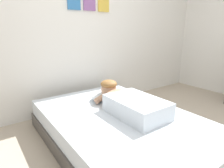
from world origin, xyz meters
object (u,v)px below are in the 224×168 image
at_px(bed, 121,130).
at_px(coffee_cup, 118,99).
at_px(pillow, 110,94).
at_px(cell_phone, 143,124).
at_px(person_lying, 128,102).

xyz_separation_m(bed, coffee_cup, (0.21, 0.33, 0.21)).
height_order(pillow, cell_phone, pillow).
distance_m(bed, pillow, 0.57).
distance_m(bed, cell_phone, 0.32).
xyz_separation_m(pillow, person_lying, (-0.07, -0.43, 0.05)).
height_order(person_lying, cell_phone, person_lying).
bearing_deg(person_lying, pillow, 81.29).
xyz_separation_m(bed, cell_phone, (0.05, -0.27, 0.17)).
distance_m(person_lying, cell_phone, 0.35).
relative_size(bed, pillow, 3.89).
bearing_deg(bed, cell_phone, -79.62).
distance_m(pillow, cell_phone, 0.77).
bearing_deg(coffee_cup, cell_phone, -105.24).
distance_m(pillow, coffee_cup, 0.16).
height_order(pillow, coffee_cup, pillow).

